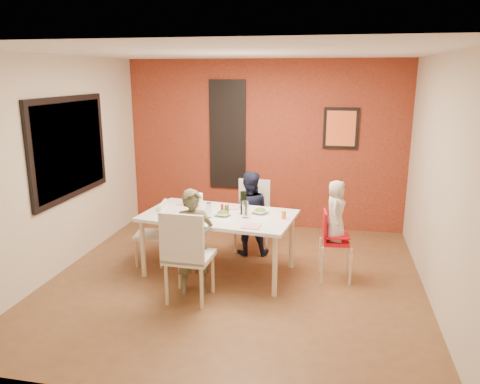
% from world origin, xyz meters
% --- Properties ---
extents(ground, '(4.50, 4.50, 0.00)m').
position_xyz_m(ground, '(0.00, 0.00, 0.00)').
color(ground, brown).
rests_on(ground, ground).
extents(ceiling, '(4.50, 4.50, 0.02)m').
position_xyz_m(ceiling, '(0.00, 0.00, 2.70)').
color(ceiling, white).
rests_on(ceiling, wall_back).
extents(wall_back, '(4.50, 0.02, 2.70)m').
position_xyz_m(wall_back, '(0.00, 2.25, 1.35)').
color(wall_back, beige).
rests_on(wall_back, ground).
extents(wall_front, '(4.50, 0.02, 2.70)m').
position_xyz_m(wall_front, '(0.00, -2.25, 1.35)').
color(wall_front, beige).
rests_on(wall_front, ground).
extents(wall_left, '(0.02, 4.50, 2.70)m').
position_xyz_m(wall_left, '(-2.25, 0.00, 1.35)').
color(wall_left, beige).
rests_on(wall_left, ground).
extents(wall_right, '(0.02, 4.50, 2.70)m').
position_xyz_m(wall_right, '(2.25, 0.00, 1.35)').
color(wall_right, beige).
rests_on(wall_right, ground).
extents(brick_accent_wall, '(4.50, 0.02, 2.70)m').
position_xyz_m(brick_accent_wall, '(0.00, 2.23, 1.35)').
color(brick_accent_wall, maroon).
rests_on(brick_accent_wall, ground).
extents(picture_window_frame, '(0.05, 1.70, 1.30)m').
position_xyz_m(picture_window_frame, '(-2.22, 0.20, 1.55)').
color(picture_window_frame, black).
rests_on(picture_window_frame, wall_left).
extents(picture_window_pane, '(0.02, 1.55, 1.15)m').
position_xyz_m(picture_window_pane, '(-2.21, 0.20, 1.55)').
color(picture_window_pane, black).
rests_on(picture_window_pane, wall_left).
extents(glassblock_strip, '(0.55, 0.03, 1.70)m').
position_xyz_m(glassblock_strip, '(-0.60, 2.21, 1.50)').
color(glassblock_strip, silver).
rests_on(glassblock_strip, wall_back).
extents(glassblock_surround, '(0.60, 0.03, 1.76)m').
position_xyz_m(glassblock_surround, '(-0.60, 2.21, 1.50)').
color(glassblock_surround, black).
rests_on(glassblock_surround, wall_back).
extents(art_print_frame, '(0.54, 0.03, 0.64)m').
position_xyz_m(art_print_frame, '(1.20, 2.21, 1.65)').
color(art_print_frame, black).
rests_on(art_print_frame, wall_back).
extents(art_print_canvas, '(0.44, 0.01, 0.54)m').
position_xyz_m(art_print_canvas, '(1.20, 2.19, 1.65)').
color(art_print_canvas, orange).
rests_on(art_print_canvas, wall_back).
extents(dining_table, '(1.97, 1.25, 0.77)m').
position_xyz_m(dining_table, '(-0.26, 0.22, 0.70)').
color(dining_table, silver).
rests_on(dining_table, ground).
extents(chair_near, '(0.51, 0.51, 1.06)m').
position_xyz_m(chair_near, '(-0.40, -0.66, 0.59)').
color(chair_near, beige).
rests_on(chair_near, ground).
extents(chair_far, '(0.48, 0.48, 0.99)m').
position_xyz_m(chair_far, '(0.00, 1.16, 0.55)').
color(chair_far, silver).
rests_on(chair_far, ground).
extents(chair_left, '(0.44, 0.44, 0.85)m').
position_xyz_m(chair_left, '(-1.14, 0.32, 0.47)').
color(chair_left, silver).
rests_on(chair_left, ground).
extents(high_chair, '(0.40, 0.40, 0.87)m').
position_xyz_m(high_chair, '(1.15, 0.29, 0.52)').
color(high_chair, red).
rests_on(high_chair, ground).
extents(child_near, '(0.52, 0.43, 1.23)m').
position_xyz_m(child_near, '(-0.40, -0.40, 0.61)').
color(child_near, brown).
rests_on(child_near, ground).
extents(child_far, '(0.64, 0.53, 1.18)m').
position_xyz_m(child_far, '(0.00, 0.91, 0.59)').
color(child_far, black).
rests_on(child_far, ground).
extents(toddler, '(0.27, 0.38, 0.74)m').
position_xyz_m(toddler, '(1.17, 0.29, 0.88)').
color(toddler, beige).
rests_on(toddler, high_chair).
extents(plate_near_left, '(0.29, 0.29, 0.01)m').
position_xyz_m(plate_near_left, '(-0.71, -0.12, 0.78)').
color(plate_near_left, white).
rests_on(plate_near_left, dining_table).
extents(plate_far_mid, '(0.25, 0.25, 0.01)m').
position_xyz_m(plate_far_mid, '(-0.16, 0.54, 0.78)').
color(plate_far_mid, white).
rests_on(plate_far_mid, dining_table).
extents(plate_near_right, '(0.21, 0.21, 0.01)m').
position_xyz_m(plate_near_right, '(0.23, -0.18, 0.78)').
color(plate_near_right, white).
rests_on(plate_near_right, dining_table).
extents(plate_far_left, '(0.26, 0.26, 0.01)m').
position_xyz_m(plate_far_left, '(-0.77, 0.59, 0.78)').
color(plate_far_left, silver).
rests_on(plate_far_left, dining_table).
extents(salad_bowl_a, '(0.21, 0.21, 0.05)m').
position_xyz_m(salad_bowl_a, '(-0.19, 0.16, 0.80)').
color(salad_bowl_a, white).
rests_on(salad_bowl_a, dining_table).
extents(salad_bowl_b, '(0.27, 0.27, 0.05)m').
position_xyz_m(salad_bowl_b, '(0.25, 0.35, 0.80)').
color(salad_bowl_b, white).
rests_on(salad_bowl_b, dining_table).
extents(wine_bottle, '(0.08, 0.08, 0.29)m').
position_xyz_m(wine_bottle, '(0.05, 0.28, 0.92)').
color(wine_bottle, black).
rests_on(wine_bottle, dining_table).
extents(wine_glass_a, '(0.06, 0.06, 0.18)m').
position_xyz_m(wine_glass_a, '(-0.34, 0.06, 0.86)').
color(wine_glass_a, silver).
rests_on(wine_glass_a, dining_table).
extents(wine_glass_b, '(0.07, 0.07, 0.21)m').
position_xyz_m(wine_glass_b, '(0.10, 0.14, 0.88)').
color(wine_glass_b, white).
rests_on(wine_glass_b, dining_table).
extents(paper_towel_roll, '(0.11, 0.11, 0.24)m').
position_xyz_m(paper_towel_roll, '(-0.52, 0.26, 0.89)').
color(paper_towel_roll, white).
rests_on(paper_towel_roll, dining_table).
extents(condiment_red, '(0.04, 0.04, 0.14)m').
position_xyz_m(condiment_red, '(-0.20, 0.20, 0.84)').
color(condiment_red, red).
rests_on(condiment_red, dining_table).
extents(condiment_green, '(0.03, 0.03, 0.13)m').
position_xyz_m(condiment_green, '(-0.14, 0.22, 0.84)').
color(condiment_green, '#377B29').
rests_on(condiment_green, dining_table).
extents(condiment_brown, '(0.03, 0.03, 0.13)m').
position_xyz_m(condiment_brown, '(-0.16, 0.20, 0.84)').
color(condiment_brown, brown).
rests_on(condiment_brown, dining_table).
extents(sippy_cup, '(0.06, 0.06, 0.10)m').
position_xyz_m(sippy_cup, '(0.56, 0.19, 0.82)').
color(sippy_cup, orange).
rests_on(sippy_cup, dining_table).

